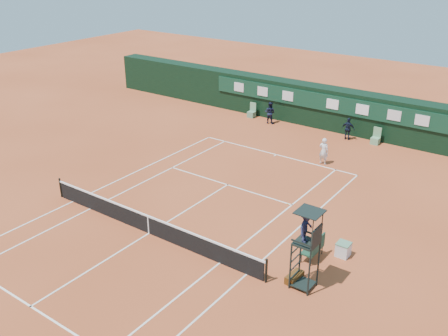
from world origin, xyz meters
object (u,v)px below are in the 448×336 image
at_px(tennis_net, 148,224).
at_px(player, 324,151).
at_px(cooler, 343,249).
at_px(umpire_chair, 307,233).
at_px(player_bench, 315,247).

relative_size(tennis_net, player, 7.59).
xyz_separation_m(tennis_net, cooler, (8.15, 3.56, -0.18)).
bearing_deg(umpire_chair, cooler, 81.96).
bearing_deg(umpire_chair, player_bench, 103.70).
bearing_deg(cooler, umpire_chair, -98.04).
bearing_deg(player, umpire_chair, 114.12).
bearing_deg(cooler, tennis_net, -156.38).
height_order(player_bench, cooler, player_bench).
distance_m(tennis_net, umpire_chair, 7.99).
bearing_deg(umpire_chair, tennis_net, -175.49).
bearing_deg(tennis_net, umpire_chair, 4.51).
bearing_deg(player, player_bench, 115.69).
xyz_separation_m(player_bench, player, (-4.17, 9.66, 0.25)).
height_order(umpire_chair, player_bench, umpire_chair).
relative_size(tennis_net, player_bench, 10.75).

